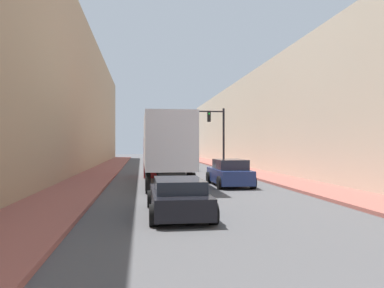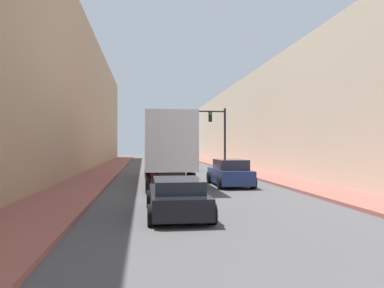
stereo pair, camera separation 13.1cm
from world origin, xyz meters
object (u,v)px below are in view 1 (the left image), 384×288
(suv_car, at_px, (229,173))
(traffic_signal_gantry, at_px, (207,126))
(semi_truck, at_px, (164,147))
(sedan_car, at_px, (178,197))

(suv_car, relative_size, traffic_signal_gantry, 0.79)
(semi_truck, relative_size, suv_car, 2.61)
(traffic_signal_gantry, bearing_deg, suv_car, -94.38)
(sedan_car, bearing_deg, suv_car, 66.04)
(sedan_car, distance_m, suv_car, 9.40)
(sedan_car, height_order, traffic_signal_gantry, traffic_signal_gantry)
(sedan_car, bearing_deg, semi_truck, 89.00)
(sedan_car, height_order, suv_car, suv_car)
(semi_truck, distance_m, suv_car, 4.37)
(semi_truck, relative_size, traffic_signal_gantry, 2.07)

